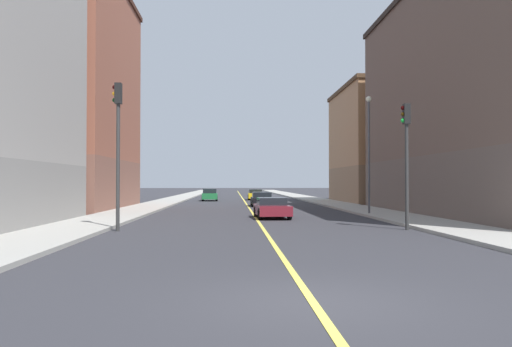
# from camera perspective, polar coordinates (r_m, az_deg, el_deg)

# --- Properties ---
(ground_plane) EXTENTS (400.00, 400.00, 0.00)m
(ground_plane) POSITION_cam_1_polar(r_m,az_deg,el_deg) (9.40, 6.21, -13.83)
(ground_plane) COLOR #2E2E33
(ground_plane) RESTS_ON ground
(sidewalk_left) EXTENTS (3.36, 168.00, 0.15)m
(sidewalk_left) POSITION_cam_1_polar(r_m,az_deg,el_deg) (58.91, 6.95, -2.97)
(sidewalk_left) COLOR #9E9B93
(sidewalk_left) RESTS_ON ground
(sidewalk_right) EXTENTS (3.36, 168.00, 0.15)m
(sidewalk_right) POSITION_cam_1_polar(r_m,az_deg,el_deg) (58.51, -9.54, -2.98)
(sidewalk_right) COLOR #9E9B93
(sidewalk_right) RESTS_ON ground
(lane_center_stripe) EXTENTS (0.16, 154.00, 0.01)m
(lane_center_stripe) POSITION_cam_1_polar(r_m,az_deg,el_deg) (58.11, -1.26, -3.08)
(lane_center_stripe) COLOR #E5D14C
(lane_center_stripe) RESTS_ON ground
(building_left_near) EXTENTS (10.07, 25.46, 14.93)m
(building_left_near) POSITION_cam_1_polar(r_m,az_deg,el_deg) (35.93, 24.74, 7.69)
(building_left_near) COLOR brown
(building_left_near) RESTS_ON ground
(building_left_mid) EXTENTS (10.07, 14.70, 12.08)m
(building_left_mid) POSITION_cam_1_polar(r_m,az_deg,el_deg) (56.42, 14.26, 3.03)
(building_left_mid) COLOR #8F6B4F
(building_left_mid) RESTS_ON ground
(building_right_midblock) EXTENTS (10.07, 16.47, 17.76)m
(building_right_midblock) POSITION_cam_1_polar(r_m,az_deg,el_deg) (44.01, -20.78, 7.94)
(building_right_midblock) COLOR brown
(building_right_midblock) RESTS_ON ground
(traffic_light_left_near) EXTENTS (0.40, 0.32, 5.59)m
(traffic_light_left_near) POSITION_cam_1_polar(r_m,az_deg,el_deg) (23.92, 16.20, 2.75)
(traffic_light_left_near) COLOR #2D2D2D
(traffic_light_left_near) RESTS_ON ground
(traffic_light_right_near) EXTENTS (0.40, 0.32, 6.40)m
(traffic_light_right_near) POSITION_cam_1_polar(r_m,az_deg,el_deg) (23.21, -14.96, 4.02)
(traffic_light_right_near) COLOR #2D2D2D
(traffic_light_right_near) RESTS_ON ground
(street_lamp_left_near) EXTENTS (0.36, 0.36, 7.48)m
(street_lamp_left_near) POSITION_cam_1_polar(r_m,az_deg,el_deg) (33.92, 12.30, 3.34)
(street_lamp_left_near) COLOR #4C4C51
(street_lamp_left_near) RESTS_ON ground
(car_maroon) EXTENTS (2.04, 4.14, 1.21)m
(car_maroon) POSITION_cam_1_polar(r_m,az_deg,el_deg) (30.55, 1.76, -3.82)
(car_maroon) COLOR maroon
(car_maroon) RESTS_ON ground
(car_black) EXTENTS (1.90, 4.48, 1.26)m
(car_black) POSITION_cam_1_polar(r_m,az_deg,el_deg) (46.18, 0.62, -2.84)
(car_black) COLOR black
(car_black) RESTS_ON ground
(car_green) EXTENTS (1.94, 4.27, 1.40)m
(car_green) POSITION_cam_1_polar(r_m,az_deg,el_deg) (60.17, -5.11, -2.37)
(car_green) COLOR #1E6B38
(car_green) RESTS_ON ground
(car_yellow) EXTENTS (1.86, 4.38, 1.29)m
(car_yellow) POSITION_cam_1_polar(r_m,az_deg,el_deg) (63.45, -0.07, -2.35)
(car_yellow) COLOR gold
(car_yellow) RESTS_ON ground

